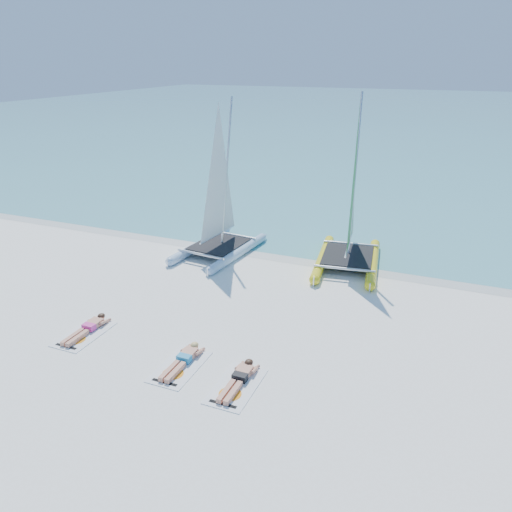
{
  "coord_description": "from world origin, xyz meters",
  "views": [
    {
      "loc": [
        6.53,
        -12.43,
        7.58
      ],
      "look_at": [
        0.93,
        1.2,
        1.66
      ],
      "focal_mm": 35.0,
      "sensor_mm": 36.0,
      "label": 1
    }
  ],
  "objects": [
    {
      "name": "wet_sand_strip",
      "position": [
        0.0,
        5.5,
        0.0
      ],
      "size": [
        140.0,
        1.4,
        0.01
      ],
      "primitive_type": "cube",
      "color": "beige",
      "rests_on": "ground"
    },
    {
      "name": "catamaran_yellow",
      "position": [
        2.95,
        6.01,
        2.08
      ],
      "size": [
        2.93,
        5.3,
        6.61
      ],
      "rotation": [
        0.0,
        0.0,
        0.13
      ],
      "color": "yellow",
      "rests_on": "ground"
    },
    {
      "name": "sea",
      "position": [
        0.0,
        63.0,
        0.01
      ],
      "size": [
        140.0,
        115.0,
        0.01
      ],
      "primitive_type": "cube",
      "color": "#6DB7B3",
      "rests_on": "ground"
    },
    {
      "name": "sunbather_c",
      "position": [
        2.2,
        -2.97,
        0.12
      ],
      "size": [
        0.37,
        1.73,
        0.26
      ],
      "color": "tan",
      "rests_on": "towel_c"
    },
    {
      "name": "towel_c",
      "position": [
        2.2,
        -3.17,
        0.01
      ],
      "size": [
        1.0,
        1.85,
        0.02
      ],
      "primitive_type": "cube",
      "color": "white",
      "rests_on": "ground"
    },
    {
      "name": "sunbather_a",
      "position": [
        -2.96,
        -2.4,
        0.12
      ],
      "size": [
        0.37,
        1.73,
        0.26
      ],
      "color": "tan",
      "rests_on": "towel_a"
    },
    {
      "name": "towel_b",
      "position": [
        0.48,
        -2.97,
        0.01
      ],
      "size": [
        1.0,
        1.85,
        0.02
      ],
      "primitive_type": "cube",
      "color": "white",
      "rests_on": "ground"
    },
    {
      "name": "sunbather_b",
      "position": [
        0.48,
        -2.77,
        0.12
      ],
      "size": [
        0.37,
        1.73,
        0.26
      ],
      "color": "tan",
      "rests_on": "towel_b"
    },
    {
      "name": "catamaran_blue",
      "position": [
        -2.18,
        4.86,
        1.89
      ],
      "size": [
        2.69,
        4.85,
        6.34
      ],
      "rotation": [
        0.0,
        0.0,
        -0.1
      ],
      "color": "#C2DFFF",
      "rests_on": "ground"
    },
    {
      "name": "ground",
      "position": [
        0.0,
        0.0,
        0.0
      ],
      "size": [
        140.0,
        140.0,
        0.0
      ],
      "primitive_type": "plane",
      "color": "white",
      "rests_on": "ground"
    },
    {
      "name": "towel_a",
      "position": [
        -2.96,
        -2.59,
        0.01
      ],
      "size": [
        1.0,
        1.85,
        0.02
      ],
      "primitive_type": "cube",
      "color": "white",
      "rests_on": "ground"
    }
  ]
}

